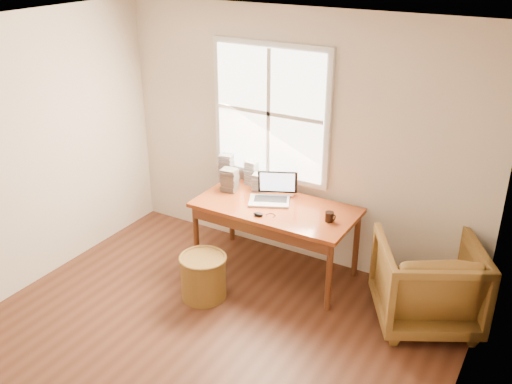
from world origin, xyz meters
TOP-DOWN VIEW (x-y plane):
  - room_shell at (-0.02, 0.16)m, footprint 4.04×4.54m
  - desk at (0.00, 1.80)m, footprint 1.60×0.80m
  - armchair at (1.55, 1.75)m, footprint 1.18×1.19m
  - wicker_stool at (-0.37, 1.06)m, footprint 0.55×0.55m
  - laptop at (-0.10, 1.84)m, footprint 0.53×0.54m
  - mouse at (-0.04, 1.53)m, footprint 0.10×0.07m
  - coffee_mug at (0.59, 1.76)m, footprint 0.10×0.10m
  - cd_stack_a at (-0.48, 2.15)m, footprint 0.14×0.13m
  - cd_stack_b at (-0.59, 1.89)m, footprint 0.17×0.16m
  - cd_stack_c at (-0.75, 2.07)m, footprint 0.16×0.14m
  - cd_stack_d at (-0.33, 2.06)m, footprint 0.16×0.15m

SIDE VIEW (x-z plane):
  - wicker_stool at x=-0.37m, z-range 0.00..0.43m
  - armchair at x=1.55m, z-range 0.00..0.80m
  - desk at x=0.00m, z-range 0.71..0.75m
  - mouse at x=-0.04m, z-range 0.75..0.78m
  - coffee_mug at x=0.59m, z-range 0.75..0.84m
  - cd_stack_d at x=-0.33m, z-range 0.75..0.93m
  - cd_stack_b at x=-0.59m, z-range 0.75..0.99m
  - cd_stack_a at x=-0.48m, z-range 0.75..1.01m
  - laptop at x=-0.10m, z-range 0.75..1.04m
  - cd_stack_c at x=-0.75m, z-range 0.75..1.06m
  - room_shell at x=-0.02m, z-range 0.00..2.64m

